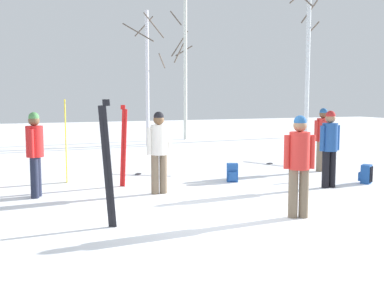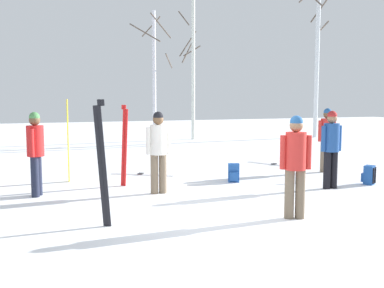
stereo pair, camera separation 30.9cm
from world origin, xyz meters
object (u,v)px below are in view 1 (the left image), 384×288
(ski_pair_planted_1, at_px, (124,146))
(birch_tree_3, at_px, (307,59))
(backpack_2, at_px, (366,174))
(water_bottle_0, at_px, (295,177))
(ski_pair_lying_1, at_px, (140,175))
(backpack_1, at_px, (232,173))
(birch_tree_2, at_px, (185,68))
(ski_pair_lying_0, at_px, (271,164))
(birch_tree_1, at_px, (147,75))
(person_2, at_px, (159,147))
(ski_pair_planted_0, at_px, (66,141))
(person_4, at_px, (35,149))
(person_3, at_px, (330,144))
(person_1, at_px, (299,160))
(ski_pair_planted_2, at_px, (107,164))
(person_0, at_px, (323,135))

(ski_pair_planted_1, xyz_separation_m, birch_tree_3, (11.48, 9.18, 2.97))
(backpack_2, distance_m, water_bottle_0, 1.64)
(birch_tree_3, bearing_deg, ski_pair_lying_1, -143.81)
(backpack_1, bearing_deg, birch_tree_2, 75.18)
(ski_pair_lying_0, bearing_deg, birch_tree_1, 107.56)
(person_2, relative_size, ski_pair_lying_1, 1.13)
(birch_tree_3, bearing_deg, ski_pair_planted_0, -146.99)
(person_4, xyz_separation_m, ski_pair_planted_0, (0.75, 1.40, -0.01))
(person_3, xyz_separation_m, birch_tree_2, (1.11, 12.00, 2.38))
(water_bottle_0, distance_m, birch_tree_2, 11.77)
(person_4, bearing_deg, ski_pair_planted_1, 12.51)
(birch_tree_1, bearing_deg, person_3, -81.99)
(ski_pair_planted_1, xyz_separation_m, birch_tree_2, (5.33, 10.20, 2.45))
(backpack_2, height_order, birch_tree_3, birch_tree_3)
(ski_pair_planted_1, height_order, ski_pair_lying_1, ski_pair_planted_1)
(ski_pair_planted_0, xyz_separation_m, backpack_2, (6.49, -2.70, -0.76))
(ski_pair_planted_1, bearing_deg, person_2, -63.00)
(ski_pair_lying_0, xyz_separation_m, birch_tree_2, (0.49, 8.57, 3.35))
(person_1, xyz_separation_m, ski_pair_lying_1, (-1.38, 4.99, -0.97))
(ski_pair_planted_1, bearing_deg, birch_tree_2, 62.40)
(birch_tree_3, bearing_deg, person_4, -144.33)
(person_2, distance_m, ski_pair_planted_2, 2.52)
(person_4, relative_size, ski_pair_lying_0, 0.95)
(backpack_1, bearing_deg, birch_tree_3, 46.92)
(ski_pair_planted_1, xyz_separation_m, birch_tree_1, (2.85, 7.91, 1.99))
(birch_tree_1, relative_size, birch_tree_2, 0.84)
(person_1, relative_size, person_3, 1.00)
(person_1, bearing_deg, ski_pair_planted_2, 168.33)
(backpack_2, bearing_deg, person_2, 171.68)
(person_3, height_order, birch_tree_2, birch_tree_2)
(backpack_1, distance_m, birch_tree_1, 8.73)
(birch_tree_2, height_order, birch_tree_3, birch_tree_3)
(person_0, xyz_separation_m, person_1, (-3.39, -3.78, 0.00))
(person_4, height_order, ski_pair_lying_0, person_4)
(ski_pair_planted_2, bearing_deg, person_1, -11.67)
(person_2, height_order, ski_pair_planted_1, ski_pair_planted_1)
(ski_pair_planted_1, bearing_deg, water_bottle_0, -14.73)
(ski_pair_lying_0, distance_m, birch_tree_3, 10.77)
(person_3, bearing_deg, ski_pair_lying_0, 79.76)
(birch_tree_3, bearing_deg, person_1, -126.08)
(backpack_1, distance_m, water_bottle_0, 1.48)
(birch_tree_3, bearing_deg, birch_tree_2, 170.56)
(ski_pair_lying_0, xyz_separation_m, backpack_1, (-2.31, -2.02, 0.20))
(ski_pair_planted_1, bearing_deg, person_4, -167.49)
(ski_pair_planted_2, bearing_deg, person_4, 109.63)
(ski_pair_lying_1, relative_size, birch_tree_2, 0.23)
(person_0, height_order, person_4, same)
(person_1, xyz_separation_m, birch_tree_1, (0.75, 11.59, 1.93))
(ski_pair_planted_2, distance_m, water_bottle_0, 5.31)
(backpack_2, distance_m, birch_tree_1, 10.30)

